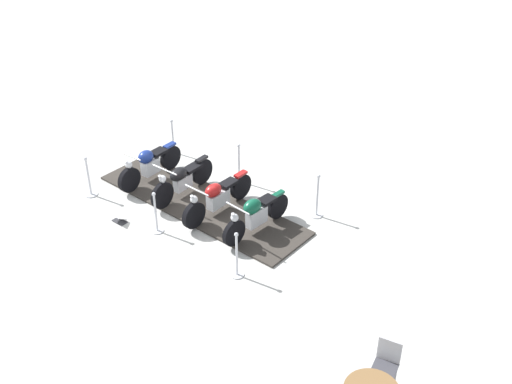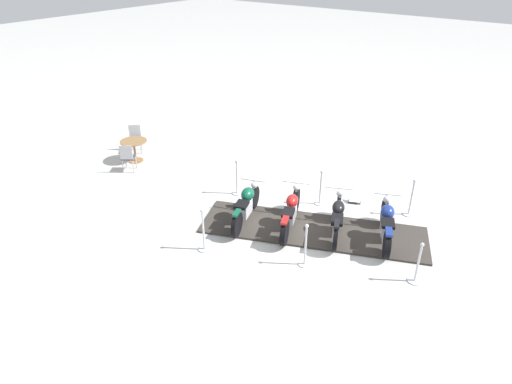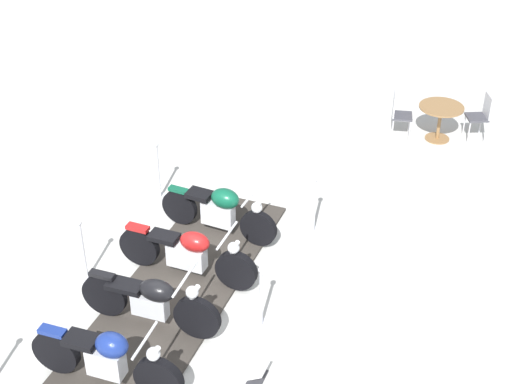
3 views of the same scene
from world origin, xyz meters
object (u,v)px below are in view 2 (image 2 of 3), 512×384
object	(u,v)px
stanchion_left_front	(417,269)
motorcycle_navy	(386,223)
cafe_chair_across_table	(128,156)
motorcycle_forest	(247,204)
stanchion_left_mid	(305,251)
motorcycle_black	(338,216)
stanchion_right_front	(410,203)
motorcycle_maroon	(291,211)
info_placard	(355,200)
stanchion_left_rear	(204,236)
stanchion_right_mid	(320,192)
stanchion_right_rear	(237,182)
cafe_chair_near_table	(135,137)
cafe_table	(134,146)

from	to	relation	value
stanchion_left_front	motorcycle_navy	bearing A→B (deg)	47.13
cafe_chair_across_table	motorcycle_navy	bearing A→B (deg)	-116.90
motorcycle_forest	stanchion_left_mid	world-z (taller)	stanchion_left_mid
motorcycle_black	stanchion_right_front	xyz separation A→B (m)	(2.02, -1.17, -0.17)
motorcycle_maroon	info_placard	size ratio (longest dim) A/B	5.40
motorcycle_black	motorcycle_forest	size ratio (longest dim) A/B	0.98
motorcycle_forest	stanchion_left_rear	world-z (taller)	stanchion_left_rear
stanchion_right_mid	cafe_chair_across_table	size ratio (longest dim) A/B	1.12
stanchion_right_rear	info_placard	bearing A→B (deg)	-62.02
stanchion_left_rear	cafe_chair_near_table	bearing A→B (deg)	63.60
motorcycle_forest	stanchion_left_rear	distance (m)	1.64
motorcycle_forest	info_placard	world-z (taller)	motorcycle_forest
motorcycle_forest	cafe_chair_near_table	world-z (taller)	motorcycle_forest
stanchion_left_mid	info_placard	world-z (taller)	stanchion_left_mid
motorcycle_maroon	stanchion_right_mid	xyz separation A→B (m)	(1.53, -0.01, -0.12)
motorcycle_navy	stanchion_right_front	world-z (taller)	stanchion_right_front
stanchion_left_mid	stanchion_right_mid	xyz separation A→B (m)	(2.66, 1.11, -0.02)
motorcycle_maroon	cafe_table	distance (m)	6.50
stanchion_right_front	cafe_table	xyz separation A→B (m)	(-2.17, 8.76, 0.21)
motorcycle_black	cafe_chair_near_table	world-z (taller)	motorcycle_black
motorcycle_black	motorcycle_forest	bearing A→B (deg)	87.68
motorcycle_black	stanchion_left_front	bearing A→B (deg)	-130.49
motorcycle_navy	motorcycle_maroon	bearing A→B (deg)	87.62
info_placard	cafe_chair_near_table	xyz separation A→B (m)	(-1.32, 7.87, 0.47)
stanchion_right_mid	info_placard	distance (m)	1.07
stanchion_left_front	cafe_chair_near_table	xyz separation A→B (m)	(1.06, 10.48, 0.21)
stanchion_right_rear	motorcycle_maroon	bearing A→B (deg)	-104.43
motorcycle_navy	cafe_table	distance (m)	8.71
stanchion_left_mid	stanchion_left_rear	world-z (taller)	stanchion_left_rear
stanchion_left_rear	stanchion_left_front	bearing A→B (deg)	-67.29
stanchion_right_mid	cafe_chair_across_table	bearing A→B (deg)	107.44
stanchion_right_front	info_placard	size ratio (longest dim) A/B	2.71
stanchion_right_rear	stanchion_right_front	size ratio (longest dim) A/B	1.01
stanchion_right_rear	stanchion_left_rear	distance (m)	2.89
stanchion_right_mid	info_placard	size ratio (longest dim) A/B	2.66
motorcycle_maroon	stanchion_right_front	size ratio (longest dim) A/B	1.99
stanchion_left_mid	cafe_chair_near_table	world-z (taller)	stanchion_left_mid
motorcycle_forest	cafe_chair_near_table	size ratio (longest dim) A/B	2.09
stanchion_left_front	cafe_table	distance (m)	9.89
motorcycle_maroon	cafe_table	bearing A→B (deg)	64.85
stanchion_left_mid	stanchion_left_front	distance (m)	2.46
stanchion_right_rear	stanchion_right_front	bearing A→B (deg)	-67.29
stanchion_left_front	cafe_chair_near_table	distance (m)	10.53
motorcycle_maroon	stanchion_right_mid	size ratio (longest dim) A/B	2.03
stanchion_left_rear	cafe_chair_near_table	distance (m)	6.64
stanchion_right_mid	cafe_chair_near_table	distance (m)	7.13
stanchion_left_front	stanchion_right_mid	size ratio (longest dim) A/B	0.97
stanchion_right_mid	info_placard	bearing A→B (deg)	-49.27
stanchion_left_front	stanchion_left_mid	bearing A→B (deg)	112.71
motorcycle_navy	stanchion_left_mid	size ratio (longest dim) A/B	1.78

